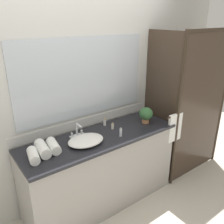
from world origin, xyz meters
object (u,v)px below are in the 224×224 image
Objects in this scene: amenity_bottle_shampoo at (113,126)px; rolled_towel_far_edge at (54,146)px; rolled_towel_near_edge at (33,156)px; rolled_towel_middle at (43,149)px; amenity_bottle_conditioner at (121,132)px; faucet at (77,132)px; amenity_bottle_body_wash at (105,122)px; sink_basin at (86,140)px; potted_plant at (146,114)px.

rolled_towel_far_edge reaches higher than amenity_bottle_shampoo.
rolled_towel_middle is at bearing 26.31° from rolled_towel_near_edge.
amenity_bottle_conditioner is 1.34× the size of amenity_bottle_shampoo.
faucet reaches higher than amenity_bottle_body_wash.
rolled_towel_middle reaches higher than amenity_bottle_conditioner.
amenity_bottle_shampoo is at bearing 13.75° from sink_basin.
potted_plant is at bearing 0.19° from sink_basin.
rolled_towel_middle is 1.10× the size of rolled_towel_far_edge.
sink_basin is at bearing -1.16° from rolled_towel_near_edge.
rolled_towel_far_edge is (-0.71, 0.16, 0.00)m from amenity_bottle_conditioner.
amenity_bottle_body_wash is at bearing 13.40° from rolled_towel_near_edge.
rolled_towel_near_edge reaches higher than sink_basin.
rolled_towel_near_edge is (-0.95, -0.23, 0.00)m from amenity_bottle_body_wash.
rolled_towel_near_edge is at bearing 173.36° from amenity_bottle_conditioner.
amenity_bottle_conditioner is 0.44× the size of rolled_towel_far_edge.
rolled_towel_middle is (0.11, 0.05, 0.01)m from rolled_towel_near_edge.
rolled_towel_near_edge is at bearing -174.54° from amenity_bottle_shampoo.
amenity_bottle_shampoo is 0.75m from rolled_towel_far_edge.
rolled_towel_middle is (-0.82, 0.16, 0.00)m from amenity_bottle_conditioner.
faucet reaches higher than amenity_bottle_shampoo.
sink_basin is at bearing -166.25° from amenity_bottle_shampoo.
sink_basin is 5.19× the size of amenity_bottle_shampoo.
amenity_bottle_conditioner is 0.94m from rolled_towel_near_edge.
potted_plant is 0.87× the size of rolled_towel_far_edge.
rolled_towel_far_edge is (0.11, -0.00, -0.00)m from rolled_towel_middle.
rolled_towel_far_edge reaches higher than rolled_towel_near_edge.
amenity_bottle_conditioner is 0.40× the size of rolled_towel_middle.
faucet is 0.85× the size of potted_plant.
rolled_towel_near_edge is at bearing -162.66° from faucet.
potted_plant is at bearing -2.90° from rolled_towel_far_edge.
faucet reaches higher than amenity_bottle_conditioner.
amenity_bottle_body_wash is 0.34m from amenity_bottle_conditioner.
amenity_bottle_body_wash is at bearing 86.32° from amenity_bottle_conditioner.
potted_plant is 0.92× the size of rolled_towel_near_edge.
amenity_bottle_body_wash is 0.14m from amenity_bottle_shampoo.
amenity_bottle_shampoo is (0.42, -0.08, -0.02)m from faucet.
amenity_bottle_body_wash is at bearing 7.90° from faucet.
sink_basin is 4.09× the size of amenity_bottle_body_wash.
amenity_bottle_shampoo is (0.04, 0.20, -0.01)m from amenity_bottle_conditioner.
rolled_towel_far_edge is at bearing -160.00° from faucet.
rolled_towel_middle reaches higher than amenity_bottle_shampoo.
amenity_bottle_conditioner is 0.84m from rolled_towel_middle.
potted_plant reaches higher than faucet.
potted_plant reaches higher than sink_basin.
potted_plant is at bearing -13.18° from amenity_bottle_shampoo.
rolled_towel_near_edge is at bearing -166.77° from rolled_towel_far_edge.
amenity_bottle_conditioner is (0.38, -0.28, -0.00)m from faucet.
rolled_towel_far_edge is (-1.18, 0.06, -0.07)m from potted_plant.
rolled_towel_far_edge is (-0.73, -0.18, 0.00)m from amenity_bottle_body_wash.
amenity_bottle_conditioner is (-0.47, -0.10, -0.07)m from potted_plant.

